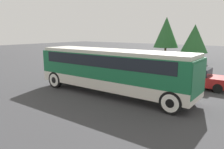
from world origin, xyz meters
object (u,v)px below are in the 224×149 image
Objects in this scene: parked_car_near at (154,68)px; parked_car_far at (195,77)px; tour_bus at (113,68)px; parked_car_mid at (94,67)px.

parked_car_far reaches higher than parked_car_near.
parked_car_near is at bearing 153.33° from parked_car_far.
tour_bus is at bearing -125.34° from parked_car_far.
parked_car_near is 1.04× the size of parked_car_far.
tour_bus is 7.65m from parked_car_near.
tour_bus is 2.39× the size of parked_car_mid.
parked_car_far is at bearing -26.67° from parked_car_near.
parked_car_mid is at bearing 140.94° from tour_bus.
parked_car_near is 5.82m from parked_car_mid.
parked_car_far reaches higher than parked_car_mid.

